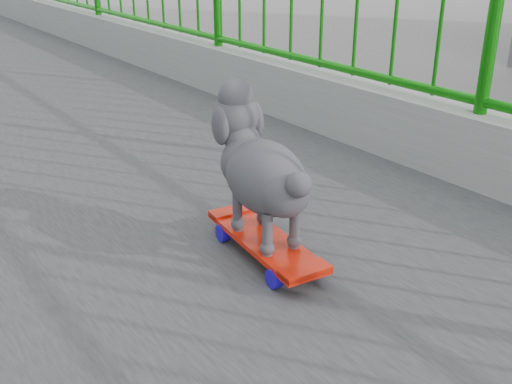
{
  "coord_description": "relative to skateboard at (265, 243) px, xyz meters",
  "views": [
    {
      "loc": [
        -0.79,
        -1.4,
        8.0
      ],
      "look_at": [
        0.26,
        0.04,
        7.22
      ],
      "focal_mm": 42.0,
      "sensor_mm": 36.0,
      "label": 1
    }
  ],
  "objects": [
    {
      "name": "railing",
      "position": [
        -0.26,
        0.01,
        0.16
      ],
      "size": [
        3.0,
        24.0,
        1.42
      ],
      "color": "gray",
      "rests_on": "footbridge"
    },
    {
      "name": "skateboard",
      "position": [
        0.0,
        0.0,
        0.0
      ],
      "size": [
        0.22,
        0.55,
        0.07
      ],
      "rotation": [
        0.0,
        0.0,
        -0.12
      ],
      "color": "red",
      "rests_on": "footbridge"
    },
    {
      "name": "poodle",
      "position": [
        0.0,
        0.03,
        0.26
      ],
      "size": [
        0.26,
        0.53,
        0.44
      ],
      "rotation": [
        0.0,
        0.0,
        -0.12
      ],
      "color": "#333036",
      "rests_on": "skateboard"
    }
  ]
}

